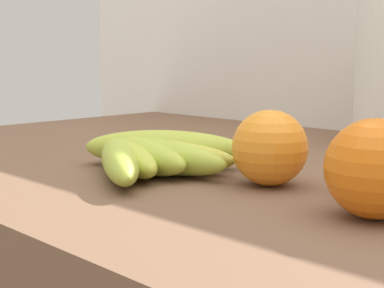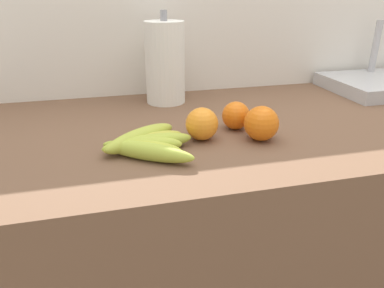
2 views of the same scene
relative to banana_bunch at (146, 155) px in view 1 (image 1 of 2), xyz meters
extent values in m
ellipsoid|color=#A9BE3F|center=(0.00, -0.04, 0.00)|extent=(0.19, 0.15, 0.04)
ellipsoid|color=#B7C43F|center=(-0.01, -0.02, 0.00)|extent=(0.16, 0.10, 0.04)
ellipsoid|color=#ADC03F|center=(0.00, -0.01, 0.00)|extent=(0.17, 0.06, 0.04)
ellipsoid|color=#ABBF3F|center=(0.01, 0.00, 0.00)|extent=(0.20, 0.06, 0.04)
ellipsoid|color=gold|center=(0.00, 0.02, 0.00)|extent=(0.19, 0.09, 0.04)
ellipsoid|color=#ACBD3F|center=(0.00, 0.03, 0.00)|extent=(0.18, 0.14, 0.04)
sphere|color=orange|center=(0.27, 0.01, 0.02)|extent=(0.08, 0.08, 0.08)
sphere|color=orange|center=(0.14, 0.04, 0.02)|extent=(0.08, 0.08, 0.08)
camera|label=1|loc=(0.48, -0.41, 0.11)|focal=54.14mm
camera|label=2|loc=(-0.08, -0.73, 0.31)|focal=34.67mm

